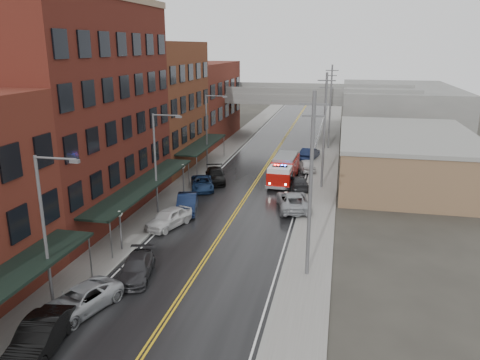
# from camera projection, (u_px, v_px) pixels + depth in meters

# --- Properties ---
(road) EXTENTS (11.00, 160.00, 0.02)m
(road) POSITION_uv_depth(u_px,v_px,m) (245.00, 198.00, 46.27)
(road) COLOR black
(road) RESTS_ON ground
(sidewalk_left) EXTENTS (3.00, 160.00, 0.15)m
(sidewalk_left) POSITION_uv_depth(u_px,v_px,m) (175.00, 193.00, 47.74)
(sidewalk_left) COLOR slate
(sidewalk_left) RESTS_ON ground
(sidewalk_right) EXTENTS (3.00, 160.00, 0.15)m
(sidewalk_right) POSITION_uv_depth(u_px,v_px,m) (320.00, 202.00, 44.77)
(sidewalk_right) COLOR slate
(sidewalk_right) RESTS_ON ground
(curb_left) EXTENTS (0.30, 160.00, 0.15)m
(curb_left) POSITION_uv_depth(u_px,v_px,m) (191.00, 194.00, 47.40)
(curb_left) COLOR gray
(curb_left) RESTS_ON ground
(curb_right) EXTENTS (0.30, 160.00, 0.15)m
(curb_right) POSITION_uv_depth(u_px,v_px,m) (303.00, 201.00, 45.10)
(curb_right) COLOR gray
(curb_right) RESTS_ON ground
(brick_building_b) EXTENTS (9.00, 20.00, 18.00)m
(brick_building_b) POSITION_uv_depth(u_px,v_px,m) (77.00, 113.00, 39.92)
(brick_building_b) COLOR #551F16
(brick_building_b) RESTS_ON ground
(brick_building_c) EXTENTS (9.00, 15.00, 15.00)m
(brick_building_c) POSITION_uv_depth(u_px,v_px,m) (156.00, 106.00, 56.77)
(brick_building_c) COLOR brown
(brick_building_c) RESTS_ON ground
(brick_building_far) EXTENTS (9.00, 20.00, 12.00)m
(brick_building_far) POSITION_uv_depth(u_px,v_px,m) (199.00, 102.00, 73.62)
(brick_building_far) COLOR #602619
(brick_building_far) RESTS_ON ground
(tan_building) EXTENTS (14.00, 22.00, 5.00)m
(tan_building) POSITION_uv_depth(u_px,v_px,m) (405.00, 159.00, 51.71)
(tan_building) COLOR #806345
(tan_building) RESTS_ON ground
(right_far_block) EXTENTS (18.00, 30.00, 8.00)m
(right_far_block) POSITION_uv_depth(u_px,v_px,m) (397.00, 110.00, 79.06)
(right_far_block) COLOR slate
(right_far_block) RESTS_ON ground
(awning_1) EXTENTS (2.60, 18.00, 3.09)m
(awning_1) POSITION_uv_depth(u_px,v_px,m) (144.00, 184.00, 40.40)
(awning_1) COLOR black
(awning_1) RESTS_ON ground
(awning_2) EXTENTS (2.60, 13.00, 3.09)m
(awning_2) POSITION_uv_depth(u_px,v_px,m) (203.00, 144.00, 56.83)
(awning_2) COLOR black
(awning_2) RESTS_ON ground
(globe_lamp_1) EXTENTS (0.44, 0.44, 3.12)m
(globe_lamp_1) POSITION_uv_depth(u_px,v_px,m) (120.00, 221.00, 33.79)
(globe_lamp_1) COLOR #59595B
(globe_lamp_1) RESTS_ON ground
(globe_lamp_2) EXTENTS (0.44, 0.44, 3.12)m
(globe_lamp_2) POSITION_uv_depth(u_px,v_px,m) (183.00, 172.00, 46.94)
(globe_lamp_2) COLOR #59595B
(globe_lamp_2) RESTS_ON ground
(street_lamp_0) EXTENTS (2.64, 0.22, 9.00)m
(street_lamp_0) POSITION_uv_depth(u_px,v_px,m) (47.00, 224.00, 25.51)
(street_lamp_0) COLOR #59595B
(street_lamp_0) RESTS_ON ground
(street_lamp_1) EXTENTS (2.64, 0.22, 9.00)m
(street_lamp_1) POSITION_uv_depth(u_px,v_px,m) (158.00, 158.00, 40.54)
(street_lamp_1) COLOR #59595B
(street_lamp_1) RESTS_ON ground
(street_lamp_2) EXTENTS (2.64, 0.22, 9.00)m
(street_lamp_2) POSITION_uv_depth(u_px,v_px,m) (209.00, 127.00, 55.56)
(street_lamp_2) COLOR #59595B
(street_lamp_2) RESTS_ON ground
(utility_pole_0) EXTENTS (1.80, 0.24, 12.00)m
(utility_pole_0) POSITION_uv_depth(u_px,v_px,m) (311.00, 184.00, 28.97)
(utility_pole_0) COLOR #59595B
(utility_pole_0) RESTS_ON ground
(utility_pole_1) EXTENTS (1.80, 0.24, 12.00)m
(utility_pole_1) POSITION_uv_depth(u_px,v_px,m) (324.00, 129.00, 47.76)
(utility_pole_1) COLOR #59595B
(utility_pole_1) RESTS_ON ground
(utility_pole_2) EXTENTS (1.80, 0.24, 12.00)m
(utility_pole_2) POSITION_uv_depth(u_px,v_px,m) (330.00, 106.00, 66.54)
(utility_pole_2) COLOR #59595B
(utility_pole_2) RESTS_ON ground
(overpass) EXTENTS (40.00, 10.00, 7.50)m
(overpass) POSITION_uv_depth(u_px,v_px,m) (286.00, 101.00, 74.67)
(overpass) COLOR slate
(overpass) RESTS_ON ground
(fire_truck) EXTENTS (3.34, 7.80, 2.81)m
(fire_truck) POSITION_uv_depth(u_px,v_px,m) (284.00, 169.00, 51.18)
(fire_truck) COLOR #980C07
(fire_truck) RESTS_ON ground
(parked_car_left_1) EXTENTS (2.47, 5.17, 1.64)m
(parked_car_left_1) POSITION_uv_depth(u_px,v_px,m) (40.00, 337.00, 22.86)
(parked_car_left_1) COLOR black
(parked_car_left_1) RESTS_ON ground
(parked_car_left_2) EXTENTS (3.77, 5.58, 1.42)m
(parked_car_left_2) POSITION_uv_depth(u_px,v_px,m) (80.00, 300.00, 26.35)
(parked_car_left_2) COLOR #979B9F
(parked_car_left_2) RESTS_ON ground
(parked_car_left_3) EXTENTS (2.87, 4.97, 1.35)m
(parked_car_left_3) POSITION_uv_depth(u_px,v_px,m) (137.00, 268.00, 30.30)
(parked_car_left_3) COLOR #2A292C
(parked_car_left_3) RESTS_ON ground
(parked_car_left_4) EXTENTS (3.30, 5.06, 1.60)m
(parked_car_left_4) POSITION_uv_depth(u_px,v_px,m) (169.00, 218.00, 38.74)
(parked_car_left_4) COLOR silver
(parked_car_left_4) RESTS_ON ground
(parked_car_left_5) EXTENTS (2.82, 5.16, 1.61)m
(parked_car_left_5) POSITION_uv_depth(u_px,v_px,m) (187.00, 203.00, 42.29)
(parked_car_left_5) COLOR #0E1934
(parked_car_left_5) RESTS_ON ground
(parked_car_left_6) EXTENTS (3.73, 5.37, 1.36)m
(parked_car_left_6) POSITION_uv_depth(u_px,v_px,m) (202.00, 183.00, 48.89)
(parked_car_left_6) COLOR #132649
(parked_car_left_6) RESTS_ON ground
(parked_car_left_7) EXTENTS (3.59, 5.63, 1.52)m
(parked_car_left_7) POSITION_uv_depth(u_px,v_px,m) (215.00, 176.00, 51.50)
(parked_car_left_7) COLOR black
(parked_car_left_7) RESTS_ON ground
(parked_car_right_0) EXTENTS (3.94, 6.36, 1.64)m
(parked_car_right_0) POSITION_uv_depth(u_px,v_px,m) (293.00, 201.00, 42.91)
(parked_car_right_0) COLOR #96999D
(parked_car_right_0) RESTS_ON ground
(parked_car_right_1) EXTENTS (2.95, 5.04, 1.37)m
(parked_car_right_1) POSITION_uv_depth(u_px,v_px,m) (298.00, 183.00, 49.05)
(parked_car_right_1) COLOR #262629
(parked_car_right_1) RESTS_ON ground
(parked_car_right_2) EXTENTS (2.90, 4.54, 1.44)m
(parked_car_right_2) POSITION_uv_depth(u_px,v_px,m) (306.00, 165.00, 56.14)
(parked_car_right_2) COLOR silver
(parked_car_right_2) RESTS_ON ground
(parked_car_right_3) EXTENTS (2.58, 5.10, 1.60)m
(parked_car_right_3) POSITION_uv_depth(u_px,v_px,m) (309.00, 154.00, 61.75)
(parked_car_right_3) COLOR black
(parked_car_right_3) RESTS_ON ground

